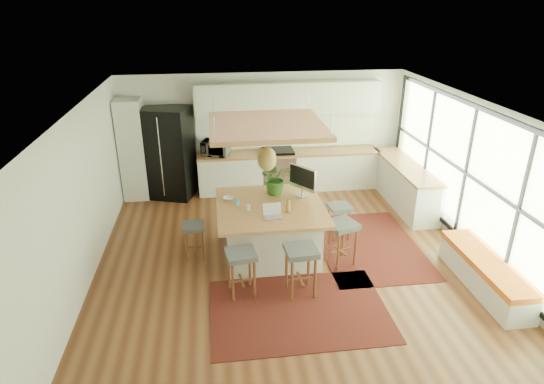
{
  "coord_description": "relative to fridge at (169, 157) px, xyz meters",
  "views": [
    {
      "loc": [
        -1.17,
        -6.77,
        4.27
      ],
      "look_at": [
        -0.2,
        0.5,
        1.1
      ],
      "focal_mm": 30.14,
      "sensor_mm": 36.0,
      "label": 1
    }
  ],
  "objects": [
    {
      "name": "floor",
      "position": [
        2.19,
        -3.17,
        -0.93
      ],
      "size": [
        7.0,
        7.0,
        0.0
      ],
      "primitive_type": "plane",
      "color": "#512917",
      "rests_on": "ground"
    },
    {
      "name": "ceiling",
      "position": [
        2.19,
        -3.17,
        1.78
      ],
      "size": [
        7.0,
        7.0,
        0.0
      ],
      "primitive_type": "plane",
      "rotation": [
        3.14,
        0.0,
        0.0
      ],
      "color": "white",
      "rests_on": "ground"
    },
    {
      "name": "wall_back",
      "position": [
        2.19,
        0.33,
        0.42
      ],
      "size": [
        6.5,
        0.0,
        6.5
      ],
      "primitive_type": "plane",
      "rotation": [
        1.57,
        0.0,
        0.0
      ],
      "color": "silver",
      "rests_on": "ground"
    },
    {
      "name": "wall_front",
      "position": [
        2.19,
        -6.67,
        0.42
      ],
      "size": [
        6.5,
        0.0,
        6.5
      ],
      "primitive_type": "plane",
      "rotation": [
        -1.57,
        0.0,
        0.0
      ],
      "color": "silver",
      "rests_on": "ground"
    },
    {
      "name": "wall_left",
      "position": [
        -1.06,
        -3.17,
        0.42
      ],
      "size": [
        0.0,
        7.0,
        7.0
      ],
      "primitive_type": "plane",
      "rotation": [
        1.57,
        0.0,
        1.57
      ],
      "color": "silver",
      "rests_on": "ground"
    },
    {
      "name": "wall_right",
      "position": [
        5.44,
        -3.17,
        0.42
      ],
      "size": [
        0.0,
        7.0,
        7.0
      ],
      "primitive_type": "plane",
      "rotation": [
        1.57,
        0.0,
        -1.57
      ],
      "color": "silver",
      "rests_on": "ground"
    },
    {
      "name": "window_wall",
      "position": [
        5.41,
        -3.17,
        0.47
      ],
      "size": [
        0.1,
        6.2,
        2.6
      ],
      "primitive_type": null,
      "color": "black",
      "rests_on": "wall_right"
    },
    {
      "name": "pantry",
      "position": [
        -0.76,
        0.01,
        0.2
      ],
      "size": [
        0.55,
        0.6,
        2.25
      ],
      "primitive_type": "cube",
      "color": "silver",
      "rests_on": "floor"
    },
    {
      "name": "back_counter_base",
      "position": [
        2.74,
        0.01,
        -0.49
      ],
      "size": [
        4.2,
        0.6,
        0.88
      ],
      "primitive_type": "cube",
      "color": "silver",
      "rests_on": "floor"
    },
    {
      "name": "back_counter_top",
      "position": [
        2.74,
        0.01,
        -0.03
      ],
      "size": [
        4.24,
        0.64,
        0.05
      ],
      "primitive_type": "cube",
      "color": "brown",
      "rests_on": "back_counter_base"
    },
    {
      "name": "backsplash",
      "position": [
        2.74,
        0.31,
        0.43
      ],
      "size": [
        4.2,
        0.02,
        0.8
      ],
      "primitive_type": "cube",
      "color": "white",
      "rests_on": "wall_back"
    },
    {
      "name": "upper_cabinets",
      "position": [
        2.74,
        0.15,
        1.22
      ],
      "size": [
        4.2,
        0.34,
        0.7
      ],
      "primitive_type": "cube",
      "color": "silver",
      "rests_on": "wall_back"
    },
    {
      "name": "range",
      "position": [
        2.49,
        0.01,
        -0.43
      ],
      "size": [
        0.76,
        0.62,
        1.0
      ],
      "primitive_type": null,
      "color": "#A5A5AA",
      "rests_on": "floor"
    },
    {
      "name": "right_counter_base",
      "position": [
        5.12,
        -1.17,
        -0.49
      ],
      "size": [
        0.6,
        2.5,
        0.88
      ],
      "primitive_type": "cube",
      "color": "silver",
      "rests_on": "floor"
    },
    {
      "name": "right_counter_top",
      "position": [
        5.12,
        -1.17,
        -0.03
      ],
      "size": [
        0.64,
        2.54,
        0.05
      ],
      "primitive_type": "cube",
      "color": "brown",
      "rests_on": "right_counter_base"
    },
    {
      "name": "window_bench",
      "position": [
        5.14,
        -4.37,
        -0.68
      ],
      "size": [
        0.52,
        2.0,
        0.5
      ],
      "primitive_type": null,
      "color": "silver",
      "rests_on": "floor"
    },
    {
      "name": "ceiling_panel",
      "position": [
        1.89,
        -2.77,
        1.12
      ],
      "size": [
        1.86,
        1.86,
        0.8
      ],
      "primitive_type": null,
      "color": "brown",
      "rests_on": "ceiling"
    },
    {
      "name": "rug_near",
      "position": [
        2.14,
        -4.56,
        -0.92
      ],
      "size": [
        2.6,
        1.8,
        0.01
      ],
      "primitive_type": "cube",
      "color": "black",
      "rests_on": "floor"
    },
    {
      "name": "rug_right",
      "position": [
        3.76,
        -2.87,
        -0.92
      ],
      "size": [
        1.8,
        2.6,
        0.01
      ],
      "primitive_type": "cube",
      "color": "black",
      "rests_on": "floor"
    },
    {
      "name": "fridge",
      "position": [
        0.0,
        0.0,
        0.0
      ],
      "size": [
        1.21,
        1.07,
        2.05
      ],
      "primitive_type": null,
      "rotation": [
        0.0,
        0.0,
        -0.31
      ],
      "color": "black",
      "rests_on": "floor"
    },
    {
      "name": "island",
      "position": [
        1.94,
        -2.85,
        -0.46
      ],
      "size": [
        1.85,
        1.85,
        0.93
      ],
      "primitive_type": null,
      "color": "brown",
      "rests_on": "floor"
    },
    {
      "name": "stool_near_left",
      "position": [
        1.34,
        -4.02,
        -0.57
      ],
      "size": [
        0.49,
        0.49,
        0.74
      ],
      "primitive_type": null,
      "rotation": [
        0.0,
        0.0,
        0.13
      ],
      "color": "#3F4145",
      "rests_on": "floor"
    },
    {
      "name": "stool_near_right",
      "position": [
        2.24,
        -4.12,
        -0.57
      ],
      "size": [
        0.5,
        0.5,
        0.79
      ],
      "primitive_type": null,
      "rotation": [
        0.0,
        0.0,
        0.07
      ],
      "color": "#3F4145",
      "rests_on": "floor"
    },
    {
      "name": "stool_right_front",
      "position": [
        3.08,
        -3.37,
        -0.57
      ],
      "size": [
        0.59,
        0.59,
        0.79
      ],
      "primitive_type": null,
      "rotation": [
        0.0,
        0.0,
        1.91
      ],
      "color": "#3F4145",
      "rests_on": "floor"
    },
    {
      "name": "stool_right_back",
      "position": [
        3.29,
        -2.48,
        -0.57
      ],
      "size": [
        0.45,
        0.45,
        0.67
      ],
      "primitive_type": null,
      "rotation": [
        0.0,
        0.0,
        1.72
      ],
      "color": "#3F4145",
      "rests_on": "floor"
    },
    {
      "name": "stool_left_side",
      "position": [
        0.59,
        -2.83,
        -0.57
      ],
      "size": [
        0.39,
        0.39,
        0.64
      ],
      "primitive_type": null,
      "rotation": [
        0.0,
        0.0,
        -1.53
      ],
      "color": "#3F4145",
      "rests_on": "floor"
    },
    {
      "name": "laptop",
      "position": [
        1.92,
        -3.32,
        0.12
      ],
      "size": [
        0.32,
        0.33,
        0.22
      ],
      "primitive_type": null,
      "rotation": [
        0.0,
        0.0,
        0.06
      ],
      "color": "#A5A5AA",
      "rests_on": "island"
    },
    {
      "name": "monitor",
      "position": [
        2.55,
        -2.54,
        0.26
      ],
      "size": [
        0.55,
        0.64,
        0.58
      ],
      "primitive_type": null,
      "rotation": [
        0.0,
        0.0,
        -0.93
      ],
      "color": "#A5A5AA",
      "rests_on": "island"
    },
    {
      "name": "microwave",
      "position": [
        1.06,
        0.01,
        0.2
      ],
      "size": [
        0.68,
        0.52,
        0.41
      ],
      "primitive_type": "imported",
      "rotation": [
        0.0,
        0.0,
        -0.36
      ],
      "color": "#A5A5AA",
      "rests_on": "back_counter_top"
    },
    {
      "name": "island_plant",
      "position": [
        2.11,
        -2.34,
        0.24
      ],
      "size": [
        0.56,
        0.62,
        0.47
      ],
      "primitive_type": "imported",
      "rotation": [
        0.0,
        0.0,
        -0.03
      ],
      "color": "#1E4C19",
      "rests_on": "island"
    },
    {
      "name": "island_bowl",
      "position": [
        1.24,
        -2.51,
        0.03
      ],
      "size": [
        0.21,
        0.21,
        0.05
      ],
      "primitive_type": "imported",
      "rotation": [
        0.0,
        0.0,
        -0.09
      ],
      "color": "silver",
      "rests_on": "island"
    },
    {
      "name": "island_bottle_0",
      "position": [
        1.39,
        -2.75,
        0.1
      ],
      "size": [
        0.07,
        0.07,
        0.19
      ],
      "primitive_type": "cylinder",
      "color": "#38ABE0",
      "rests_on": "island"
    },
    {
      "name": "island_bottle_1",
      "position": [
        1.54,
        -3.0,
        0.1
      ],
      "size": [
        0.07,
        0.07,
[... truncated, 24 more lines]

